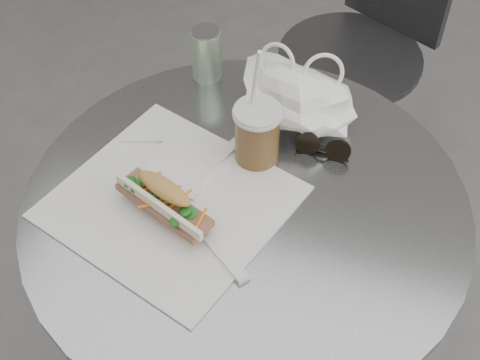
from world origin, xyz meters
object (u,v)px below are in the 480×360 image
(iced_coffee, at_px, (257,133))
(sunglasses, at_px, (323,147))
(drink_can, at_px, (206,54))
(banh_mi, at_px, (165,201))
(chair_far, at_px, (353,87))
(cafe_table, at_px, (245,288))

(iced_coffee, relative_size, sunglasses, 2.42)
(iced_coffee, xyz_separation_m, drink_can, (-0.17, 0.18, -0.00))
(banh_mi, bearing_deg, chair_far, 101.00)
(iced_coffee, bearing_deg, cafe_table, -81.07)
(banh_mi, distance_m, iced_coffee, 0.20)
(iced_coffee, bearing_deg, sunglasses, 23.18)
(cafe_table, distance_m, banh_mi, 0.34)
(cafe_table, relative_size, drink_can, 6.86)
(chair_far, xyz_separation_m, banh_mi, (-0.16, -0.90, 0.44))
(banh_mi, height_order, drink_can, drink_can)
(chair_far, height_order, banh_mi, banh_mi)
(cafe_table, height_order, drink_can, drink_can)
(cafe_table, distance_m, chair_far, 0.84)
(iced_coffee, height_order, drink_can, iced_coffee)
(cafe_table, height_order, sunglasses, sunglasses)
(cafe_table, relative_size, banh_mi, 3.29)
(iced_coffee, distance_m, sunglasses, 0.13)
(chair_far, relative_size, banh_mi, 3.22)
(sunglasses, relative_size, drink_can, 0.93)
(cafe_table, bearing_deg, sunglasses, 58.26)
(cafe_table, distance_m, drink_can, 0.47)
(iced_coffee, bearing_deg, banh_mi, -118.97)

